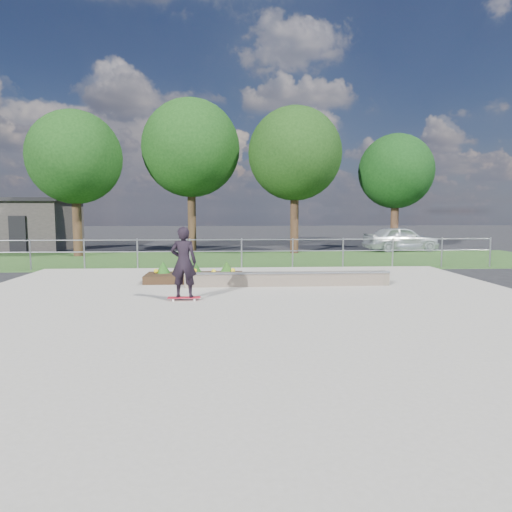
{
  "coord_description": "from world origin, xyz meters",
  "views": [
    {
      "loc": [
        -0.5,
        -10.14,
        2.25
      ],
      "look_at": [
        0.2,
        1.5,
        1.1
      ],
      "focal_mm": 32.0,
      "sensor_mm": 36.0,
      "label": 1
    }
  ],
  "objects": [
    {
      "name": "concrete_slab",
      "position": [
        0.0,
        0.0,
        0.03
      ],
      "size": [
        15.0,
        15.0,
        0.06
      ],
      "primitive_type": "cube",
      "color": "#9C968A",
      "rests_on": "ground"
    },
    {
      "name": "fence",
      "position": [
        0.0,
        7.5,
        0.77
      ],
      "size": [
        20.06,
        0.06,
        1.2
      ],
      "color": "gray",
      "rests_on": "ground"
    },
    {
      "name": "tree_mid_right",
      "position": [
        3.0,
        14.0,
        5.23
      ],
      "size": [
        4.9,
        4.9,
        7.7
      ],
      "color": "#321E14",
      "rests_on": "ground"
    },
    {
      "name": "ground",
      "position": [
        0.0,
        0.0,
        0.0
      ],
      "size": [
        120.0,
        120.0,
        0.0
      ],
      "primitive_type": "plane",
      "color": "black",
      "rests_on": "ground"
    },
    {
      "name": "building",
      "position": [
        -14.0,
        18.0,
        1.51
      ],
      "size": [
        8.4,
        5.4,
        3.0
      ],
      "color": "#332F2D",
      "rests_on": "ground"
    },
    {
      "name": "planter_bed",
      "position": [
        -1.57,
        4.06,
        0.24
      ],
      "size": [
        3.0,
        1.2,
        0.61
      ],
      "color": "black",
      "rests_on": "concrete_slab"
    },
    {
      "name": "grass_verge",
      "position": [
        0.0,
        11.0,
        0.01
      ],
      "size": [
        30.0,
        8.0,
        0.02
      ],
      "primitive_type": "cube",
      "color": "#27491D",
      "rests_on": "ground"
    },
    {
      "name": "tree_far_left",
      "position": [
        -8.0,
        13.0,
        4.85
      ],
      "size": [
        4.55,
        4.55,
        7.15
      ],
      "color": "#342115",
      "rests_on": "ground"
    },
    {
      "name": "tree_far_right",
      "position": [
        9.0,
        15.5,
        4.48
      ],
      "size": [
        4.2,
        4.2,
        6.6
      ],
      "color": "#382216",
      "rests_on": "ground"
    },
    {
      "name": "skateboarder",
      "position": [
        -1.6,
        1.01,
        1.0
      ],
      "size": [
        0.8,
        0.47,
        1.82
      ],
      "color": "white",
      "rests_on": "concrete_slab"
    },
    {
      "name": "tree_mid_left",
      "position": [
        -2.5,
        15.0,
        5.61
      ],
      "size": [
        5.25,
        5.25,
        8.25
      ],
      "color": "#311F13",
      "rests_on": "ground"
    },
    {
      "name": "parked_car",
      "position": [
        9.17,
        14.9,
        0.71
      ],
      "size": [
        4.33,
        2.21,
        1.41
      ],
      "primitive_type": "imported",
      "rotation": [
        0.0,
        0.0,
        1.71
      ],
      "color": "silver",
      "rests_on": "ground"
    },
    {
      "name": "grind_ledge",
      "position": [
        1.22,
        3.06,
        0.26
      ],
      "size": [
        6.0,
        0.44,
        0.43
      ],
      "color": "brown",
      "rests_on": "concrete_slab"
    }
  ]
}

